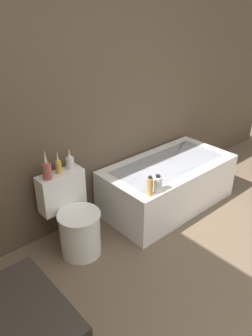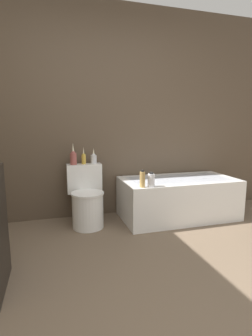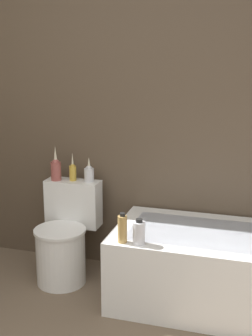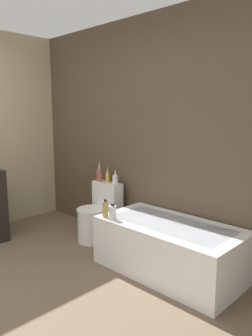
# 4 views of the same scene
# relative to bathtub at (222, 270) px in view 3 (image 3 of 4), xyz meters

# --- Properties ---
(wall_back_tiled) EXTENTS (6.40, 0.06, 2.60)m
(wall_back_tiled) POSITION_rel_bathtub_xyz_m (-0.82, 0.41, 1.05)
(wall_back_tiled) COLOR brown
(wall_back_tiled) RESTS_ON ground_plane
(bathtub) EXTENTS (1.41, 0.73, 0.49)m
(bathtub) POSITION_rel_bathtub_xyz_m (0.00, 0.00, 0.00)
(bathtub) COLOR white
(bathtub) RESTS_ON ground
(toilet) EXTENTS (0.41, 0.51, 0.69)m
(toilet) POSITION_rel_bathtub_xyz_m (-1.13, 0.06, 0.05)
(toilet) COLOR white
(toilet) RESTS_ON ground
(vase_gold) EXTENTS (0.08, 0.08, 0.26)m
(vase_gold) POSITION_rel_bathtub_xyz_m (-1.25, 0.21, 0.53)
(vase_gold) COLOR #994C47
(vase_gold) RESTS_ON toilet
(vase_silver) EXTENTS (0.05, 0.05, 0.21)m
(vase_silver) POSITION_rel_bathtub_xyz_m (-1.13, 0.24, 0.51)
(vase_silver) COLOR gold
(vase_silver) RESTS_ON toilet
(vase_bronze) EXTENTS (0.07, 0.07, 0.18)m
(vase_bronze) POSITION_rel_bathtub_xyz_m (-1.01, 0.25, 0.50)
(vase_bronze) COLOR silver
(vase_bronze) RESTS_ON toilet
(shampoo_bottle_tall) EXTENTS (0.06, 0.06, 0.19)m
(shampoo_bottle_tall) POSITION_rel_bathtub_xyz_m (-0.58, -0.30, 0.33)
(shampoo_bottle_tall) COLOR tan
(shampoo_bottle_tall) RESTS_ON bathtub
(shampoo_bottle_short) EXTENTS (0.07, 0.07, 0.16)m
(shampoo_bottle_short) POSITION_rel_bathtub_xyz_m (-0.48, -0.30, 0.32)
(shampoo_bottle_short) COLOR silver
(shampoo_bottle_short) RESTS_ON bathtub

